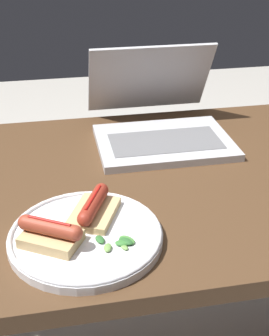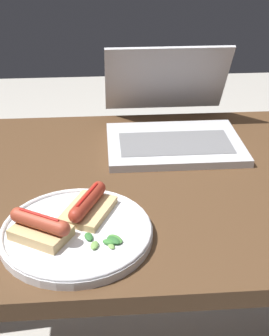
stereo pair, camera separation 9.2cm
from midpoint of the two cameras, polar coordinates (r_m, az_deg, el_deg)
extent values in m
cube|color=#4C331E|center=(1.02, 3.65, -2.15)|extent=(1.35, 0.71, 0.04)
cube|color=#B7B7BC|center=(1.15, 7.19, 2.87)|extent=(0.32, 0.24, 0.02)
cube|color=slate|center=(1.13, 7.35, 2.99)|extent=(0.27, 0.13, 0.00)
cube|color=#B7B7BC|center=(1.26, 6.04, 10.68)|extent=(0.32, 0.11, 0.20)
cube|color=#192347|center=(1.26, 6.07, 10.72)|extent=(0.29, 0.10, 0.17)
cylinder|color=silver|center=(0.83, -3.90, -8.09)|extent=(0.27, 0.27, 0.02)
torus|color=silver|center=(0.83, -3.93, -7.54)|extent=(0.27, 0.27, 0.01)
cube|color=tan|center=(0.86, -2.61, -5.27)|extent=(0.11, 0.13, 0.01)
cylinder|color=maroon|center=(0.85, -2.64, -4.15)|extent=(0.06, 0.10, 0.03)
sphere|color=maroon|center=(0.82, -3.96, -5.88)|extent=(0.03, 0.03, 0.03)
sphere|color=maroon|center=(0.89, -1.44, -2.56)|extent=(0.03, 0.03, 0.03)
cylinder|color=red|center=(0.85, -2.67, -3.38)|extent=(0.04, 0.08, 0.01)
cube|color=tan|center=(0.81, -8.13, -7.91)|extent=(0.12, 0.10, 0.02)
cylinder|color=#9E3D28|center=(0.80, -8.24, -6.59)|extent=(0.09, 0.07, 0.03)
sphere|color=#9E3D28|center=(0.78, -5.40, -7.50)|extent=(0.03, 0.03, 0.03)
sphere|color=#9E3D28|center=(0.82, -10.92, -5.72)|extent=(0.03, 0.03, 0.03)
cylinder|color=red|center=(0.79, -8.31, -5.80)|extent=(0.07, 0.04, 0.00)
ellipsoid|color=#387A33|center=(0.79, 0.28, -9.12)|extent=(0.03, 0.02, 0.01)
ellipsoid|color=#4C8E3D|center=(0.80, 0.96, -8.77)|extent=(0.03, 0.03, 0.01)
ellipsoid|color=#709E4C|center=(0.79, 0.55, -9.62)|extent=(0.02, 0.02, 0.01)
ellipsoid|color=#2D662D|center=(0.80, 0.80, -8.91)|extent=(0.03, 0.03, 0.01)
ellipsoid|color=#709E4C|center=(0.79, -1.51, -9.51)|extent=(0.02, 0.02, 0.01)
ellipsoid|color=#2D662D|center=(0.81, -2.31, -8.47)|extent=(0.02, 0.03, 0.01)
ellipsoid|color=#709E4C|center=(0.80, 0.66, -8.72)|extent=(0.02, 0.03, 0.01)
camera|label=1|loc=(0.05, -87.14, 1.58)|focal=50.00mm
camera|label=2|loc=(0.05, 92.86, -1.58)|focal=50.00mm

